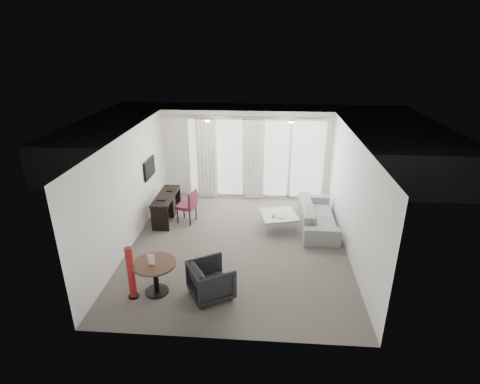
# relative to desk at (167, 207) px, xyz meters

# --- Properties ---
(floor) EXTENTS (5.00, 6.00, 0.00)m
(floor) POSITION_rel_desk_xyz_m (2.01, -1.22, -0.35)
(floor) COLOR #57524A
(floor) RESTS_ON ground
(ceiling) EXTENTS (5.00, 6.00, 0.00)m
(ceiling) POSITION_rel_desk_xyz_m (2.01, -1.22, 2.25)
(ceiling) COLOR white
(ceiling) RESTS_ON ground
(wall_left) EXTENTS (0.00, 6.00, 2.60)m
(wall_left) POSITION_rel_desk_xyz_m (-0.49, -1.22, 0.95)
(wall_left) COLOR silver
(wall_left) RESTS_ON ground
(wall_right) EXTENTS (0.00, 6.00, 2.60)m
(wall_right) POSITION_rel_desk_xyz_m (4.51, -1.22, 0.95)
(wall_right) COLOR silver
(wall_right) RESTS_ON ground
(wall_front) EXTENTS (5.00, 0.00, 2.60)m
(wall_front) POSITION_rel_desk_xyz_m (2.01, -4.22, 0.95)
(wall_front) COLOR silver
(wall_front) RESTS_ON ground
(window_panel) EXTENTS (4.00, 0.02, 2.38)m
(window_panel) POSITION_rel_desk_xyz_m (2.31, 1.76, 0.85)
(window_panel) COLOR white
(window_panel) RESTS_ON ground
(window_frame) EXTENTS (4.10, 0.06, 2.44)m
(window_frame) POSITION_rel_desk_xyz_m (2.31, 1.75, 0.85)
(window_frame) COLOR white
(window_frame) RESTS_ON ground
(curtain_left) EXTENTS (0.60, 0.20, 2.38)m
(curtain_left) POSITION_rel_desk_xyz_m (0.86, 1.60, 0.85)
(curtain_left) COLOR silver
(curtain_left) RESTS_ON ground
(curtain_right) EXTENTS (0.60, 0.20, 2.38)m
(curtain_right) POSITION_rel_desk_xyz_m (2.26, 1.60, 0.85)
(curtain_right) COLOR silver
(curtain_right) RESTS_ON ground
(curtain_track) EXTENTS (4.80, 0.04, 0.04)m
(curtain_track) POSITION_rel_desk_xyz_m (2.01, 1.60, 2.10)
(curtain_track) COLOR #B2B2B7
(curtain_track) RESTS_ON ceiling
(downlight_a) EXTENTS (0.12, 0.12, 0.02)m
(downlight_a) POSITION_rel_desk_xyz_m (1.11, 0.38, 2.24)
(downlight_a) COLOR #FFE0B2
(downlight_a) RESTS_ON ceiling
(downlight_b) EXTENTS (0.12, 0.12, 0.02)m
(downlight_b) POSITION_rel_desk_xyz_m (3.21, 0.38, 2.24)
(downlight_b) COLOR #FFE0B2
(downlight_b) RESTS_ON ceiling
(desk) EXTENTS (0.46, 1.47, 0.69)m
(desk) POSITION_rel_desk_xyz_m (0.00, 0.00, 0.00)
(desk) COLOR black
(desk) RESTS_ON floor
(tv) EXTENTS (0.05, 0.80, 0.50)m
(tv) POSITION_rel_desk_xyz_m (-0.44, 0.23, 1.00)
(tv) COLOR black
(tv) RESTS_ON wall_left
(desk_chair) EXTENTS (0.58, 0.56, 0.88)m
(desk_chair) POSITION_rel_desk_xyz_m (0.56, -0.11, 0.09)
(desk_chair) COLOR maroon
(desk_chair) RESTS_ON floor
(round_table) EXTENTS (1.02, 1.02, 0.65)m
(round_table) POSITION_rel_desk_xyz_m (0.59, -3.11, -0.02)
(round_table) COLOR #472C1F
(round_table) RESTS_ON floor
(menu_card) EXTENTS (0.12, 0.02, 0.22)m
(menu_card) POSITION_rel_desk_xyz_m (0.56, -3.16, 0.37)
(menu_card) COLOR white
(menu_card) RESTS_ON round_table
(red_lamp) EXTENTS (0.23, 0.23, 1.06)m
(red_lamp) POSITION_rel_desk_xyz_m (0.19, -3.28, 0.19)
(red_lamp) COLOR maroon
(red_lamp) RESTS_ON floor
(tub_armchair) EXTENTS (1.03, 1.02, 0.69)m
(tub_armchair) POSITION_rel_desk_xyz_m (1.66, -3.14, 0.00)
(tub_armchair) COLOR black
(tub_armchair) RESTS_ON floor
(coffee_table) EXTENTS (1.07, 1.07, 0.39)m
(coffee_table) POSITION_rel_desk_xyz_m (2.97, -0.31, -0.15)
(coffee_table) COLOR gray
(coffee_table) RESTS_ON floor
(remote) EXTENTS (0.07, 0.17, 0.02)m
(remote) POSITION_rel_desk_xyz_m (2.84, -0.45, 0.01)
(remote) COLOR black
(remote) RESTS_ON coffee_table
(magazine) EXTENTS (0.33, 0.37, 0.02)m
(magazine) POSITION_rel_desk_xyz_m (3.04, -0.42, 0.01)
(magazine) COLOR gray
(magazine) RESTS_ON coffee_table
(sofa) EXTENTS (0.86, 2.20, 0.64)m
(sofa) POSITION_rel_desk_xyz_m (3.97, -0.14, -0.02)
(sofa) COLOR gray
(sofa) RESTS_ON floor
(terrace_slab) EXTENTS (5.60, 3.00, 0.12)m
(terrace_slab) POSITION_rel_desk_xyz_m (2.31, 3.28, -0.41)
(terrace_slab) COLOR #4D4D50
(terrace_slab) RESTS_ON ground
(rattan_chair_a) EXTENTS (0.68, 0.68, 0.82)m
(rattan_chair_a) POSITION_rel_desk_xyz_m (3.36, 2.50, 0.07)
(rattan_chair_a) COLOR #4C3926
(rattan_chair_a) RESTS_ON terrace_slab
(rattan_chair_b) EXTENTS (0.74, 0.74, 0.81)m
(rattan_chair_b) POSITION_rel_desk_xyz_m (3.65, 3.70, 0.06)
(rattan_chair_b) COLOR #4C3926
(rattan_chair_b) RESTS_ON terrace_slab
(rattan_table) EXTENTS (0.64, 0.64, 0.55)m
(rattan_table) POSITION_rel_desk_xyz_m (3.46, 2.53, -0.07)
(rattan_table) COLOR #4C3926
(rattan_table) RESTS_ON terrace_slab
(balustrade) EXTENTS (5.50, 0.06, 1.05)m
(balustrade) POSITION_rel_desk_xyz_m (2.31, 4.73, 0.15)
(balustrade) COLOR #B2B2B7
(balustrade) RESTS_ON terrace_slab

